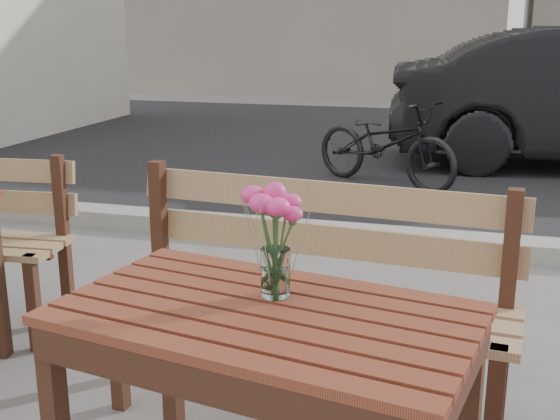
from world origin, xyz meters
name	(u,v)px	position (x,y,z in m)	size (l,w,h in m)	color
street	(413,179)	(0.00, 5.06, 0.03)	(30.00, 8.12, 0.12)	black
main_table	(265,348)	(-0.01, 0.14, 0.59)	(1.26, 0.87, 0.71)	#5F2519
main_bench	(312,270)	(-0.04, 0.85, 0.58)	(1.57, 0.59, 0.96)	#97744E
main_vase	(275,226)	(-0.01, 0.25, 0.92)	(0.18, 0.18, 0.34)	white
bicycle	(386,143)	(-0.26, 4.87, 0.40)	(0.54, 1.54, 0.81)	black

